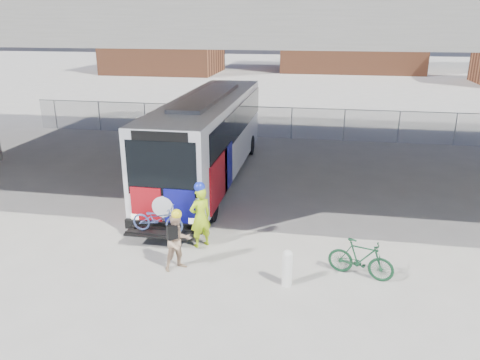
% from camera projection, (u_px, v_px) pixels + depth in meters
% --- Properties ---
extents(ground, '(160.00, 160.00, 0.00)m').
position_uv_depth(ground, '(237.00, 218.00, 16.53)').
color(ground, '#9E9991').
rests_on(ground, ground).
extents(bus, '(2.67, 12.90, 3.69)m').
position_uv_depth(bus, '(209.00, 132.00, 19.95)').
color(bus, silver).
rests_on(bus, ground).
extents(overpass, '(40.00, 16.00, 7.95)m').
position_uv_depth(overpass, '(256.00, 22.00, 18.12)').
color(overpass, '#605E59').
rests_on(overpass, ground).
extents(chainlink_fence, '(30.00, 0.06, 30.00)m').
position_uv_depth(chainlink_fence, '(275.00, 114.00, 27.23)').
color(chainlink_fence, gray).
rests_on(chainlink_fence, ground).
extents(brick_buildings, '(54.00, 22.00, 12.00)m').
position_uv_depth(brick_buildings, '(316.00, 29.00, 59.42)').
color(brick_buildings, brown).
rests_on(brick_buildings, ground).
extents(bollard, '(0.27, 0.27, 1.03)m').
position_uv_depth(bollard, '(287.00, 267.00, 12.20)').
color(bollard, silver).
rests_on(bollard, ground).
extents(cyclist_hivis, '(0.83, 0.81, 2.10)m').
position_uv_depth(cyclist_hivis, '(200.00, 216.00, 14.21)').
color(cyclist_hivis, '#B3DF17').
rests_on(cyclist_hivis, ground).
extents(cyclist_tan, '(1.02, 1.00, 1.81)m').
position_uv_depth(cyclist_tan, '(178.00, 241.00, 12.91)').
color(cyclist_tan, tan).
rests_on(cyclist_tan, ground).
extents(bike_parked, '(1.87, 1.01, 1.08)m').
position_uv_depth(bike_parked, '(361.00, 259.00, 12.63)').
color(bike_parked, '#143E23').
rests_on(bike_parked, ground).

